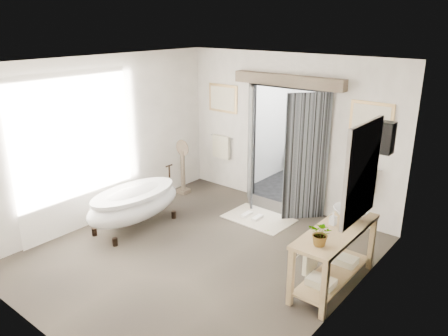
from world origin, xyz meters
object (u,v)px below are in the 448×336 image
at_px(rug, 259,218).
at_px(basin, 351,213).
at_px(clawfoot_tub, 134,203).
at_px(vanity, 333,252).

relative_size(rug, basin, 2.47).
distance_m(clawfoot_tub, rug, 2.25).
bearing_deg(rug, clawfoot_tub, -132.93).
height_order(vanity, basin, basin).
bearing_deg(rug, vanity, -29.41).
xyz_separation_m(clawfoot_tub, vanity, (3.45, 0.52, 0.06)).
bearing_deg(basin, rug, 154.65).
height_order(clawfoot_tub, vanity, clawfoot_tub).
height_order(clawfoot_tub, basin, basin).
distance_m(clawfoot_tub, vanity, 3.49).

